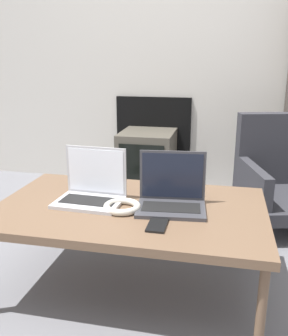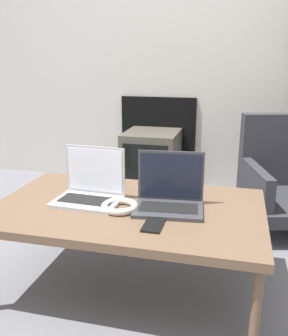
# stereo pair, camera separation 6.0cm
# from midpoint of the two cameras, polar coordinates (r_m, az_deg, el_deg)

# --- Properties ---
(ground_plane) EXTENTS (14.00, 14.00, 0.00)m
(ground_plane) POSITION_cam_midpoint_polar(r_m,az_deg,el_deg) (1.66, -4.28, -22.84)
(ground_plane) COLOR slate
(wall_back) EXTENTS (7.00, 0.08, 2.60)m
(wall_back) POSITION_cam_midpoint_polar(r_m,az_deg,el_deg) (3.16, 6.75, 20.62)
(wall_back) COLOR beige
(wall_back) RESTS_ON ground_plane
(table) EXTENTS (1.20, 0.74, 0.41)m
(table) POSITION_cam_midpoint_polar(r_m,az_deg,el_deg) (1.70, -1.46, -6.69)
(table) COLOR brown
(table) RESTS_ON ground_plane
(laptop_left) EXTENTS (0.31, 0.22, 0.24)m
(laptop_left) POSITION_cam_midpoint_polar(r_m,az_deg,el_deg) (1.75, -7.19, -3.11)
(laptop_left) COLOR #B2B2B7
(laptop_left) RESTS_ON table
(laptop_right) EXTENTS (0.32, 0.24, 0.24)m
(laptop_right) POSITION_cam_midpoint_polar(r_m,az_deg,el_deg) (1.66, 4.92, -4.18)
(laptop_right) COLOR #38383D
(laptop_right) RESTS_ON table
(headphones) EXTENTS (0.16, 0.16, 0.03)m
(headphones) POSITION_cam_midpoint_polar(r_m,az_deg,el_deg) (1.65, -2.68, -5.87)
(headphones) COLOR beige
(headphones) RESTS_ON table
(phone) EXTENTS (0.07, 0.14, 0.01)m
(phone) POSITION_cam_midpoint_polar(r_m,az_deg,el_deg) (1.50, 2.62, -8.63)
(phone) COLOR black
(phone) RESTS_ON table
(tv) EXTENTS (0.42, 0.46, 0.49)m
(tv) POSITION_cam_midpoint_polar(r_m,az_deg,el_deg) (3.02, 1.74, 0.94)
(tv) COLOR #4C473D
(tv) RESTS_ON ground_plane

